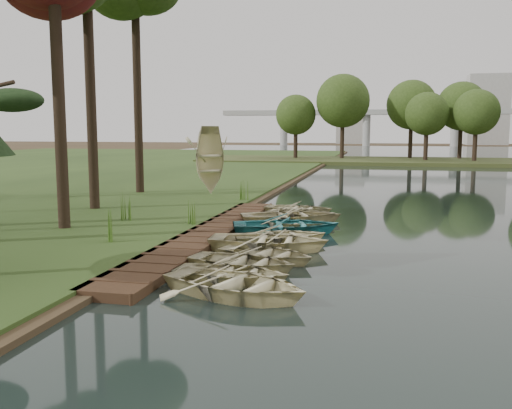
% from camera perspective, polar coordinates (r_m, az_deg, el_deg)
% --- Properties ---
extents(ground, '(300.00, 300.00, 0.00)m').
position_cam_1_polar(ground, '(20.36, -0.56, -3.70)').
color(ground, '#3D2F1D').
extents(boardwalk, '(1.60, 16.00, 0.30)m').
position_cam_1_polar(boardwalk, '(20.75, -4.87, -3.09)').
color(boardwalk, '#372315').
rests_on(boardwalk, ground).
extents(peninsula, '(50.00, 14.00, 0.45)m').
position_cam_1_polar(peninsula, '(69.61, 15.60, 4.17)').
color(peninsula, '#3B441E').
rests_on(peninsula, ground).
extents(far_trees, '(45.60, 5.60, 8.80)m').
position_cam_1_polar(far_trees, '(69.47, 13.00, 9.36)').
color(far_trees, black).
rests_on(far_trees, peninsula).
extents(bridge, '(95.90, 4.00, 8.60)m').
position_cam_1_polar(bridge, '(139.67, 16.12, 8.50)').
color(bridge, '#A5A5A0').
rests_on(bridge, ground).
extents(building_a, '(10.00, 8.00, 18.00)m').
position_cam_1_polar(building_a, '(161.51, 22.10, 8.76)').
color(building_a, '#A5A5A0').
rests_on(building_a, ground).
extents(building_b, '(8.00, 8.00, 12.00)m').
position_cam_1_polar(building_b, '(164.72, 9.54, 8.12)').
color(building_b, '#A5A5A0').
rests_on(building_b, ground).
extents(rowboat_0, '(4.35, 3.70, 0.76)m').
position_cam_1_polar(rowboat_0, '(13.50, -2.03, -7.64)').
color(rowboat_0, beige).
rests_on(rowboat_0, water).
extents(rowboat_1, '(3.16, 2.35, 0.63)m').
position_cam_1_polar(rowboat_1, '(14.75, -2.44, -6.60)').
color(rowboat_1, beige).
rests_on(rowboat_1, water).
extents(rowboat_2, '(3.48, 2.77, 0.65)m').
position_cam_1_polar(rowboat_2, '(15.96, -1.37, -5.47)').
color(rowboat_2, beige).
rests_on(rowboat_2, water).
extents(rowboat_3, '(3.54, 3.00, 0.63)m').
position_cam_1_polar(rowboat_3, '(17.00, 1.04, -4.70)').
color(rowboat_3, beige).
rests_on(rowboat_3, water).
extents(rowboat_4, '(4.01, 2.96, 0.80)m').
position_cam_1_polar(rowboat_4, '(18.48, 1.28, -3.43)').
color(rowboat_4, beige).
rests_on(rowboat_4, water).
extents(rowboat_5, '(3.90, 3.44, 0.67)m').
position_cam_1_polar(rowboat_5, '(19.63, 2.54, -2.99)').
color(rowboat_5, beige).
rests_on(rowboat_5, water).
extents(rowboat_6, '(4.63, 3.85, 0.83)m').
position_cam_1_polar(rowboat_6, '(21.33, 3.05, -1.93)').
color(rowboat_6, teal).
rests_on(rowboat_6, water).
extents(rowboat_7, '(3.79, 3.14, 0.68)m').
position_cam_1_polar(rowboat_7, '(22.49, 3.01, -1.63)').
color(rowboat_7, beige).
rests_on(rowboat_7, water).
extents(rowboat_8, '(4.80, 4.17, 0.83)m').
position_cam_1_polar(rowboat_8, '(23.67, 3.36, -0.99)').
color(rowboat_8, beige).
rests_on(rowboat_8, water).
extents(rowboat_9, '(3.64, 2.84, 0.69)m').
position_cam_1_polar(rowboat_9, '(24.84, 4.79, -0.76)').
color(rowboat_9, beige).
rests_on(rowboat_9, water).
extents(rowboat_10, '(3.33, 2.49, 0.66)m').
position_cam_1_polar(rowboat_10, '(26.55, 4.25, -0.26)').
color(rowboat_10, beige).
rests_on(rowboat_10, water).
extents(stored_rowboat, '(4.69, 4.64, 0.80)m').
position_cam_1_polar(stored_rowboat, '(32.62, -4.66, 1.75)').
color(stored_rowboat, beige).
rests_on(stored_rowboat, bank).
extents(reeds_0, '(0.60, 0.60, 1.03)m').
position_cam_1_polar(reeds_0, '(19.29, -14.25, -2.09)').
color(reeds_0, '#3F661E').
rests_on(reeds_0, bank).
extents(reeds_1, '(0.60, 0.60, 0.93)m').
position_cam_1_polar(reeds_1, '(22.28, -6.24, -0.77)').
color(reeds_1, '#3F661E').
rests_on(reeds_1, bank).
extents(reeds_2, '(0.60, 0.60, 1.05)m').
position_cam_1_polar(reeds_2, '(23.74, -12.83, -0.26)').
color(reeds_2, '#3F661E').
rests_on(reeds_2, bank).
extents(reeds_3, '(0.60, 0.60, 0.99)m').
position_cam_1_polar(reeds_3, '(29.91, -1.24, 1.44)').
color(reeds_3, '#3F661E').
rests_on(reeds_3, bank).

